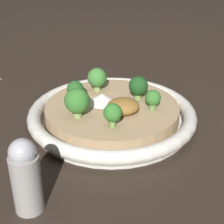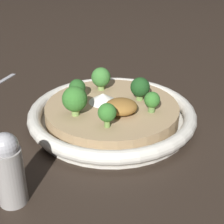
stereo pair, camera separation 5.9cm
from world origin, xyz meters
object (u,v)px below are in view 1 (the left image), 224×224
(broccoli_back_right, at_px, (77,101))
(broccoli_back, at_px, (113,113))
(broccoli_front, at_px, (97,78))
(broccoli_left, at_px, (138,86))
(risotto_bowl, at_px, (112,114))
(broccoli_back_left, at_px, (153,99))
(pepper_shaker, at_px, (26,176))
(broccoli_right, at_px, (75,89))

(broccoli_back_right, relative_size, broccoli_back, 1.27)
(broccoli_front, height_order, broccoli_back, broccoli_front)
(broccoli_left, bearing_deg, risotto_bowl, 20.06)
(broccoli_back_right, xyz_separation_m, broccoli_back_left, (-0.12, -0.00, -0.01))
(broccoli_front, height_order, pepper_shaker, pepper_shaker)
(broccoli_back_right, height_order, pepper_shaker, pepper_shaker)
(broccoli_right, relative_size, pepper_shaker, 0.36)
(broccoli_left, distance_m, pepper_shaker, 0.28)
(risotto_bowl, xyz_separation_m, broccoli_back_left, (-0.06, 0.03, 0.04))
(pepper_shaker, bearing_deg, broccoli_back_right, -115.64)
(broccoli_back_right, relative_size, pepper_shaker, 0.50)
(broccoli_front, bearing_deg, broccoli_back_right, 64.80)
(broccoli_front, relative_size, broccoli_back_left, 1.23)
(broccoli_front, bearing_deg, broccoli_left, 143.58)
(broccoli_front, xyz_separation_m, broccoli_left, (-0.07, 0.05, -0.00))
(risotto_bowl, distance_m, broccoli_left, 0.07)
(broccoli_back_right, height_order, broccoli_left, broccoli_back_right)
(broccoli_back, bearing_deg, broccoli_right, -66.29)
(broccoli_back_left, height_order, pepper_shaker, pepper_shaker)
(broccoli_back_left, bearing_deg, pepper_shaker, 38.48)
(broccoli_left, bearing_deg, broccoli_back_left, 105.11)
(broccoli_left, xyz_separation_m, broccoli_right, (0.11, -0.01, -0.00))
(broccoli_front, relative_size, broccoli_back, 1.11)
(broccoli_right, bearing_deg, broccoli_back_right, 87.57)
(broccoli_front, xyz_separation_m, broccoli_back_left, (-0.08, 0.10, -0.00))
(broccoli_front, height_order, broccoli_back_left, broccoli_front)
(risotto_bowl, height_order, broccoli_right, broccoli_right)
(broccoli_front, height_order, broccoli_right, broccoli_front)
(broccoli_left, height_order, broccoli_right, broccoli_left)
(broccoli_back_right, height_order, broccoli_right, broccoli_back_right)
(broccoli_front, xyz_separation_m, broccoli_back, (-0.00, 0.14, -0.00))
(broccoli_back_left, bearing_deg, broccoli_right, -26.63)
(broccoli_back_right, distance_m, pepper_shaker, 0.17)
(risotto_bowl, xyz_separation_m, broccoli_front, (0.02, -0.07, 0.04))
(broccoli_back, bearing_deg, broccoli_back_left, -149.86)
(broccoli_right, relative_size, broccoli_back, 0.92)
(broccoli_back_right, xyz_separation_m, pepper_shaker, (0.08, 0.16, -0.01))
(broccoli_back, distance_m, pepper_shaker, 0.17)
(broccoli_back_left, bearing_deg, broccoli_left, -74.89)
(broccoli_right, bearing_deg, broccoli_back_left, 153.37)
(broccoli_back_right, relative_size, broccoli_left, 1.19)
(broccoli_back_right, xyz_separation_m, broccoli_back, (-0.05, 0.04, -0.00))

